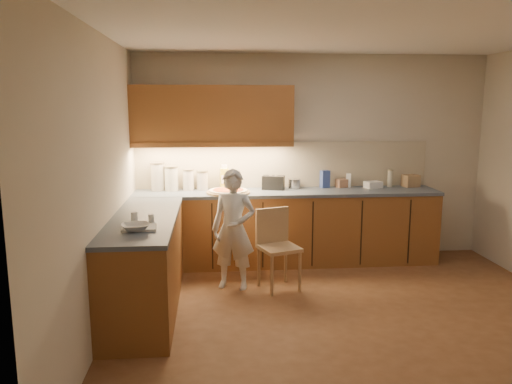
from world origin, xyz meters
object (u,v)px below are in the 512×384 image
(pizza_on_board, at_px, (228,191))
(toaster, at_px, (273,183))
(oil_jug, at_px, (224,178))
(child, at_px, (234,229))
(wooden_chair, at_px, (276,242))

(pizza_on_board, relative_size, toaster, 1.74)
(pizza_on_board, height_order, oil_jug, oil_jug)
(pizza_on_board, bearing_deg, child, -87.77)
(pizza_on_board, xyz_separation_m, oil_jug, (-0.04, 0.29, 0.12))
(toaster, bearing_deg, pizza_on_board, -142.75)
(oil_jug, bearing_deg, wooden_chair, -62.39)
(oil_jug, relative_size, toaster, 1.03)
(child, height_order, toaster, child)
(child, bearing_deg, wooden_chair, 14.30)
(wooden_chair, bearing_deg, oil_jug, 98.81)
(oil_jug, height_order, toaster, oil_jug)
(wooden_chair, relative_size, oil_jug, 2.78)
(toaster, bearing_deg, wooden_chair, -79.37)
(pizza_on_board, height_order, toaster, pizza_on_board)
(pizza_on_board, distance_m, toaster, 0.62)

